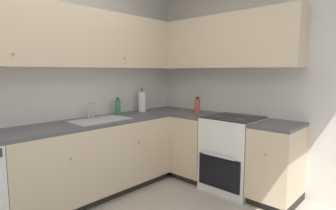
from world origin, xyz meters
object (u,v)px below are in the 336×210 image
at_px(soap_bottle, 118,107).
at_px(oil_bottle, 197,106).
at_px(paper_towel_roll, 142,101).
at_px(oven_range, 233,153).

height_order(soap_bottle, oil_bottle, soap_bottle).
relative_size(soap_bottle, oil_bottle, 1.01).
bearing_deg(oil_bottle, soap_bottle, 137.80).
relative_size(paper_towel_roll, oil_bottle, 1.52).
distance_m(oven_range, paper_towel_roll, 1.42).
bearing_deg(paper_towel_roll, oil_bottle, -61.44).
height_order(oven_range, oil_bottle, oil_bottle).
bearing_deg(oil_bottle, paper_towel_roll, 118.56).
bearing_deg(soap_bottle, oil_bottle, -42.20).
bearing_deg(oil_bottle, oven_range, -88.01).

